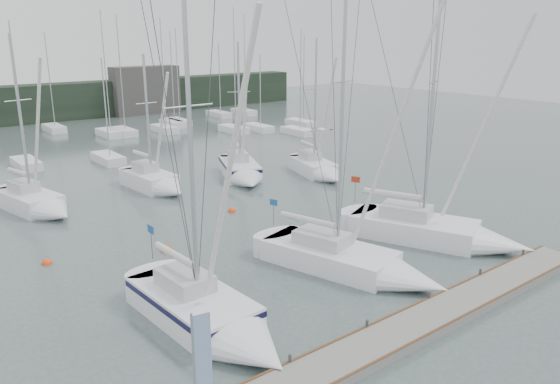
{
  "coord_description": "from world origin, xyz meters",
  "views": [
    {
      "loc": [
        -16.81,
        -17.34,
        11.82
      ],
      "look_at": [
        0.6,
        5.0,
        3.5
      ],
      "focal_mm": 35.0,
      "sensor_mm": 36.0,
      "label": 1
    }
  ],
  "objects": [
    {
      "name": "buoy_c",
      "position": [
        -10.15,
        11.37,
        0.0
      ],
      "size": [
        0.55,
        0.55,
        0.55
      ],
      "primitive_type": "sphere",
      "color": "#F84616",
      "rests_on": "ground"
    },
    {
      "name": "buoy_a",
      "position": [
        -4.32,
        9.1,
        0.0
      ],
      "size": [
        0.68,
        0.68,
        0.68
      ],
      "primitive_type": "sphere",
      "color": "#F84616",
      "rests_on": "ground"
    },
    {
      "name": "sailboat_near_right",
      "position": [
        9.13,
        -0.15,
        0.59
      ],
      "size": [
        6.98,
        10.61,
        15.57
      ],
      "rotation": [
        0.0,
        0.0,
        0.41
      ],
      "color": "white",
      "rests_on": "ground"
    },
    {
      "name": "ground",
      "position": [
        0.0,
        0.0,
        0.0
      ],
      "size": [
        160.0,
        160.0,
        0.0
      ],
      "primitive_type": "plane",
      "color": "#4B5B59",
      "rests_on": "ground"
    },
    {
      "name": "seagull",
      "position": [
        -1.16,
        -0.15,
        7.79
      ],
      "size": [
        0.99,
        0.46,
        0.2
      ],
      "rotation": [
        0.0,
        0.0,
        -0.19
      ],
      "color": "white",
      "rests_on": "ground"
    },
    {
      "name": "dock",
      "position": [
        0.0,
        -5.0,
        0.2
      ],
      "size": [
        24.0,
        2.0,
        0.4
      ],
      "primitive_type": "cube",
      "color": "slate",
      "rests_on": "ground"
    },
    {
      "name": "sailboat_near_left",
      "position": [
        -6.78,
        -0.23,
        0.63
      ],
      "size": [
        3.49,
        9.59,
        15.45
      ],
      "rotation": [
        0.0,
        0.0,
        0.05
      ],
      "color": "white",
      "rests_on": "ground"
    },
    {
      "name": "sailboat_near_center",
      "position": [
        2.09,
        -0.16,
        0.54
      ],
      "size": [
        5.64,
        10.29,
        16.29
      ],
      "rotation": [
        0.0,
        0.0,
        0.28
      ],
      "color": "white",
      "rests_on": "ground"
    },
    {
      "name": "sailboat_mid_b",
      "position": [
        -8.05,
        20.4,
        0.59
      ],
      "size": [
        4.16,
        7.97,
        12.59
      ],
      "rotation": [
        0.0,
        0.0,
        0.22
      ],
      "color": "white",
      "rests_on": "ground"
    },
    {
      "name": "dock_banner",
      "position": [
        -10.19,
        -5.06,
        2.68
      ],
      "size": [
        0.58,
        0.15,
        3.86
      ],
      "rotation": [
        0.0,
        0.0,
        -0.18
      ],
      "color": "#A4A6AB",
      "rests_on": "dock"
    },
    {
      "name": "sailboat_mid_c",
      "position": [
        0.69,
        20.41,
        0.6
      ],
      "size": [
        3.18,
        7.23,
        11.1
      ],
      "rotation": [
        0.0,
        0.0,
        0.09
      ],
      "color": "white",
      "rests_on": "ground"
    },
    {
      "name": "buoy_b",
      "position": [
        2.42,
        12.71,
        0.0
      ],
      "size": [
        0.58,
        0.58,
        0.58
      ],
      "primitive_type": "sphere",
      "color": "#F84616",
      "rests_on": "ground"
    },
    {
      "name": "sailboat_mid_e",
      "position": [
        13.44,
        16.0,
        0.57
      ],
      "size": [
        4.27,
        7.72,
        12.17
      ],
      "rotation": [
        0.0,
        0.0,
        -0.26
      ],
      "color": "white",
      "rests_on": "ground"
    },
    {
      "name": "sailboat_mid_d",
      "position": [
        7.74,
        19.18,
        0.62
      ],
      "size": [
        5.71,
        8.64,
        11.98
      ],
      "rotation": [
        0.0,
        0.0,
        -0.4
      ],
      "color": "white",
      "rests_on": "ground"
    },
    {
      "name": "far_building_right",
      "position": [
        18.0,
        60.0,
        3.5
      ],
      "size": [
        10.0,
        3.0,
        7.0
      ],
      "primitive_type": "cube",
      "color": "#43413E",
      "rests_on": "ground"
    },
    {
      "name": "far_treeline",
      "position": [
        0.0,
        62.0,
        2.5
      ],
      "size": [
        90.0,
        4.0,
        5.0
      ],
      "primitive_type": "cube",
      "color": "black",
      "rests_on": "ground"
    },
    {
      "name": "mast_forest",
      "position": [
        4.5,
        43.35,
        0.48
      ],
      "size": [
        55.83,
        27.65,
        14.71
      ],
      "color": "white",
      "rests_on": "ground"
    }
  ]
}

